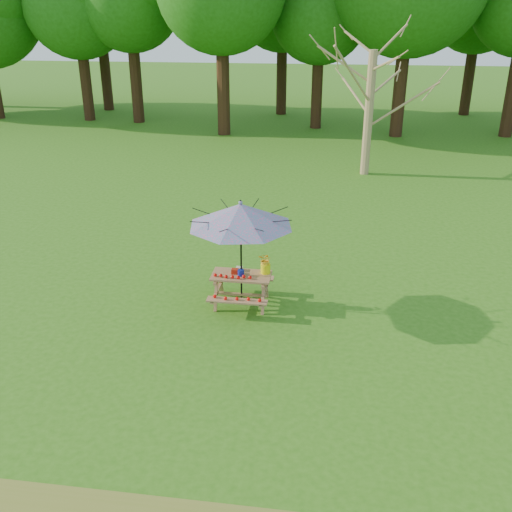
# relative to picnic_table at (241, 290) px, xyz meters

# --- Properties ---
(ground) EXTENTS (120.00, 120.00, 0.00)m
(ground) POSITION_rel_picnic_table_xyz_m (-1.50, -2.95, -0.33)
(ground) COLOR #316A14
(ground) RESTS_ON ground
(picnic_table) EXTENTS (1.20, 1.32, 0.67)m
(picnic_table) POSITION_rel_picnic_table_xyz_m (0.00, 0.00, 0.00)
(picnic_table) COLOR #AB764D
(picnic_table) RESTS_ON ground
(patio_umbrella) EXTENTS (2.48, 2.48, 2.25)m
(patio_umbrella) POSITION_rel_picnic_table_xyz_m (0.00, 0.00, 1.62)
(patio_umbrella) COLOR black
(patio_umbrella) RESTS_ON ground
(produce_bins) EXTENTS (0.27, 0.38, 0.13)m
(produce_bins) POSITION_rel_picnic_table_xyz_m (-0.06, 0.04, 0.40)
(produce_bins) COLOR red
(produce_bins) RESTS_ON picnic_table
(tomatoes_row) EXTENTS (0.77, 0.13, 0.07)m
(tomatoes_row) POSITION_rel_picnic_table_xyz_m (-0.15, -0.18, 0.38)
(tomatoes_row) COLOR red
(tomatoes_row) RESTS_ON picnic_table
(flower_bucket) EXTENTS (0.34, 0.32, 0.44)m
(flower_bucket) POSITION_rel_picnic_table_xyz_m (0.47, 0.15, 0.58)
(flower_bucket) COLOR #F2EC0C
(flower_bucket) RESTS_ON picnic_table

